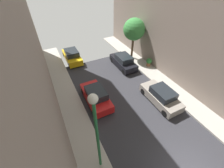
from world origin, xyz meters
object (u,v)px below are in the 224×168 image
object	(u,v)px
parked_car_right_4	(123,61)
lamp_post	(96,128)
parked_car_left_4	(72,56)
parked_car_left_3	(96,96)
street_tree_1	(134,30)
parked_car_right_3	(161,96)
potted_plant_2	(149,62)

from	to	relation	value
parked_car_right_4	lamp_post	xyz separation A→B (m)	(-7.30, -9.65, 3.48)
parked_car_left_4	parked_car_left_3	bearing A→B (deg)	-90.00
parked_car_right_4	street_tree_1	world-z (taller)	street_tree_1
street_tree_1	parked_car_left_4	bearing A→B (deg)	157.76
parked_car_left_4	parked_car_right_3	distance (m)	12.46
street_tree_1	lamp_post	world-z (taller)	lamp_post
street_tree_1	parked_car_right_4	bearing A→B (deg)	-148.89
parked_car_left_4	lamp_post	bearing A→B (deg)	-97.77
parked_car_left_4	parked_car_right_3	size ratio (longest dim) A/B	1.00
parked_car_left_3	parked_car_left_4	world-z (taller)	same
parked_car_right_3	potted_plant_2	distance (m)	6.14
street_tree_1	potted_plant_2	world-z (taller)	street_tree_1
parked_car_right_4	potted_plant_2	size ratio (longest dim) A/B	4.14
parked_car_left_4	street_tree_1	xyz separation A→B (m)	(7.44, -3.04, 3.26)
parked_car_left_3	street_tree_1	xyz separation A→B (m)	(7.44, 5.47, 3.26)
parked_car_right_3	street_tree_1	size ratio (longest dim) A/B	0.81
street_tree_1	lamp_post	xyz separation A→B (m)	(-9.34, -10.88, 0.21)
potted_plant_2	street_tree_1	bearing A→B (deg)	106.11
parked_car_left_3	potted_plant_2	world-z (taller)	parked_car_left_3
parked_car_right_3	parked_car_right_4	world-z (taller)	same
parked_car_right_4	lamp_post	bearing A→B (deg)	-127.10
parked_car_right_4	potted_plant_2	distance (m)	3.21
parked_car_right_4	lamp_post	distance (m)	12.59
parked_car_right_3	parked_car_right_4	bearing A→B (deg)	90.00
parked_car_left_3	lamp_post	bearing A→B (deg)	-109.34
lamp_post	parked_car_right_3	bearing A→B (deg)	20.29
parked_car_right_3	street_tree_1	xyz separation A→B (m)	(2.04, 8.19, 3.26)
parked_car_left_3	parked_car_right_4	xyz separation A→B (m)	(5.40, 4.24, 0.00)
parked_car_left_3	parked_car_left_4	bearing A→B (deg)	90.00
parked_car_right_3	parked_car_left_3	bearing A→B (deg)	153.31
parked_car_left_4	parked_car_right_3	world-z (taller)	same
parked_car_left_4	lamp_post	xyz separation A→B (m)	(-1.90, -13.93, 3.48)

